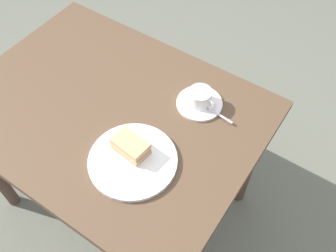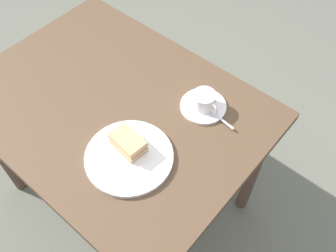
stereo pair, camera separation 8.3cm
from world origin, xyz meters
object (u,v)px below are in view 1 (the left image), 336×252
Objects in this scene: coffee_cup at (200,97)px; spoon at (217,113)px; coffee_saucer at (199,103)px; sandwich_front at (131,146)px; sandwich_plate at (133,160)px; dining_table at (112,125)px.

coffee_cup is 0.08m from spoon.
coffee_saucer is 1.53× the size of coffee_cup.
sandwich_front is 0.33m from spoon.
coffee_saucer is at bearing -99.15° from sandwich_plate.
sandwich_plate is 1.74× the size of coffee_saucer.
coffee_saucer is 1.66× the size of spoon.
dining_table is 10.71× the size of spoon.
coffee_cup is (-0.05, -0.32, 0.03)m from sandwich_plate.
spoon is at bearing 172.73° from coffee_cup.
coffee_saucer is at bearing -11.19° from coffee_cup.
coffee_cup is at bearing 168.81° from coffee_saucer.
spoon is (-0.08, 0.01, 0.01)m from coffee_saucer.
sandwich_front is (0.02, -0.02, 0.03)m from sandwich_plate.
dining_table is 3.72× the size of sandwich_plate.
coffee_cup is (-0.26, -0.20, 0.14)m from dining_table.
coffee_saucer is (-0.25, -0.20, 0.10)m from dining_table.
sandwich_front reaches higher than sandwich_plate.
sandwich_front reaches higher than dining_table.
sandwich_plate is at bearing 80.85° from coffee_saucer.
spoon reaches higher than sandwich_plate.
coffee_saucer reaches higher than dining_table.
sandwich_front is at bearing 75.36° from coffee_cup.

